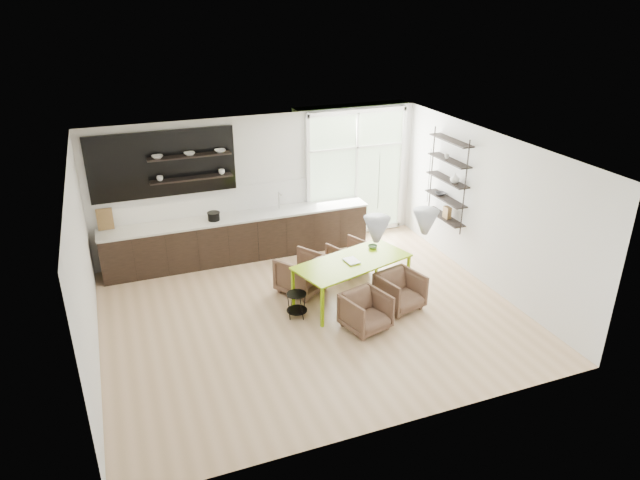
{
  "coord_description": "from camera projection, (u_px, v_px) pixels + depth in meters",
  "views": [
    {
      "loc": [
        -2.94,
        -8.06,
        5.23
      ],
      "look_at": [
        0.39,
        0.6,
        1.1
      ],
      "focal_mm": 32.0,
      "sensor_mm": 36.0,
      "label": 1
    }
  ],
  "objects": [
    {
      "name": "armchair_front_right",
      "position": [
        400.0,
        291.0,
        10.03
      ],
      "size": [
        0.86,
        0.87,
        0.66
      ],
      "primitive_type": "imported",
      "rotation": [
        0.0,
        0.0,
        0.25
      ],
      "color": "brown",
      "rests_on": "ground"
    },
    {
      "name": "room",
      "position": [
        320.0,
        210.0,
        10.5
      ],
      "size": [
        7.02,
        6.01,
        2.91
      ],
      "color": "#DEB68C",
      "rests_on": "ground"
    },
    {
      "name": "kitchen_run",
      "position": [
        235.0,
        232.0,
        11.79
      ],
      "size": [
        5.54,
        0.69,
        2.75
      ],
      "color": "black",
      "rests_on": "ground"
    },
    {
      "name": "dining_table",
      "position": [
        352.0,
        264.0,
        10.16
      ],
      "size": [
        2.28,
        1.49,
        0.77
      ],
      "rotation": [
        0.0,
        0.0,
        0.28
      ],
      "color": "#88B808",
      "rests_on": "ground"
    },
    {
      "name": "armchair_back_right",
      "position": [
        349.0,
        257.0,
        11.34
      ],
      "size": [
        0.89,
        0.9,
        0.63
      ],
      "primitive_type": "imported",
      "rotation": [
        0.0,
        0.0,
        3.53
      ],
      "color": "brown",
      "rests_on": "ground"
    },
    {
      "name": "table_book",
      "position": [
        346.0,
        262.0,
        10.06
      ],
      "size": [
        0.25,
        0.32,
        0.03
      ],
      "primitive_type": "imported",
      "rotation": [
        0.0,
        0.0,
        0.11
      ],
      "color": "white",
      "rests_on": "dining_table"
    },
    {
      "name": "armchair_front_left",
      "position": [
        366.0,
        312.0,
        9.41
      ],
      "size": [
        0.85,
        0.86,
        0.64
      ],
      "primitive_type": "imported",
      "rotation": [
        0.0,
        0.0,
        0.27
      ],
      "color": "brown",
      "rests_on": "ground"
    },
    {
      "name": "armchair_back_left",
      "position": [
        302.0,
        274.0,
        10.57
      ],
      "size": [
        1.08,
        1.09,
        0.72
      ],
      "primitive_type": "imported",
      "rotation": [
        0.0,
        0.0,
        3.71
      ],
      "color": "brown",
      "rests_on": "ground"
    },
    {
      "name": "table_bowl",
      "position": [
        373.0,
        247.0,
        10.63
      ],
      "size": [
        0.2,
        0.2,
        0.06
      ],
      "primitive_type": "imported",
      "rotation": [
        0.0,
        0.0,
        0.14
      ],
      "color": "#4E7243",
      "rests_on": "dining_table"
    },
    {
      "name": "wire_stool",
      "position": [
        297.0,
        302.0,
        9.76
      ],
      "size": [
        0.36,
        0.36,
        0.45
      ],
      "rotation": [
        0.0,
        0.0,
        0.23
      ],
      "color": "black",
      "rests_on": "ground"
    },
    {
      "name": "right_shelving",
      "position": [
        448.0,
        182.0,
        11.4
      ],
      "size": [
        0.26,
        1.22,
        1.9
      ],
      "color": "black",
      "rests_on": "ground"
    }
  ]
}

